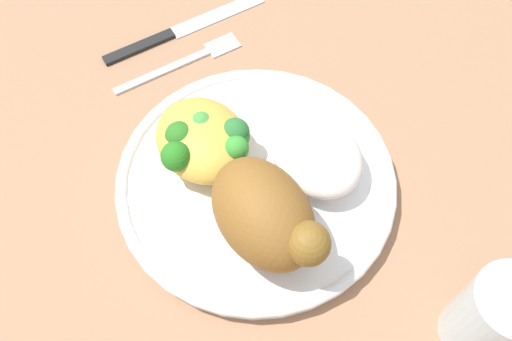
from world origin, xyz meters
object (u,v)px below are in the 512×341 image
at_px(fork, 185,61).
at_px(water_glass, 494,317).
at_px(roasted_chicken, 266,216).
at_px(knife, 172,33).
at_px(plate, 256,182).
at_px(rice_pile, 317,156).
at_px(mac_cheese_with_broccoli, 203,140).

xyz_separation_m(fork, water_glass, (0.37, 0.06, 0.04)).
bearing_deg(roasted_chicken, knife, 169.60).
bearing_deg(plate, water_glass, 20.51).
bearing_deg(fork, water_glass, 9.07).
bearing_deg(knife, fork, -9.32).
height_order(rice_pile, water_glass, water_glass).
distance_m(roasted_chicken, fork, 0.23).
relative_size(plate, rice_pile, 2.87).
xyz_separation_m(plate, rice_pile, (0.02, 0.05, 0.03)).
relative_size(rice_pile, knife, 0.46).
bearing_deg(mac_cheese_with_broccoli, roasted_chicken, 1.56).
xyz_separation_m(roasted_chicken, rice_pile, (-0.03, 0.07, -0.02)).
relative_size(fork, water_glass, 1.64).
bearing_deg(water_glass, knife, -172.78).
bearing_deg(rice_pile, plate, -111.57).
bearing_deg(mac_cheese_with_broccoli, rice_pile, 49.32).
bearing_deg(rice_pile, roasted_chicken, -66.72).
relative_size(mac_cheese_with_broccoli, fork, 0.65).
height_order(roasted_chicken, mac_cheese_with_broccoli, roasted_chicken).
relative_size(rice_pile, mac_cheese_with_broccoli, 0.95).
relative_size(roasted_chicken, mac_cheese_with_broccoli, 1.22).
relative_size(mac_cheese_with_broccoli, knife, 0.49).
bearing_deg(fork, mac_cheese_with_broccoli, -19.84).
distance_m(plate, roasted_chicken, 0.07).
xyz_separation_m(roasted_chicken, knife, (-0.26, 0.05, -0.05)).
height_order(plate, fork, plate).
height_order(roasted_chicken, water_glass, roasted_chicken).
bearing_deg(water_glass, fork, -170.93).
distance_m(fork, knife, 0.04).
relative_size(roasted_chicken, water_glass, 1.30).
xyz_separation_m(roasted_chicken, mac_cheese_with_broccoli, (-0.10, -0.00, -0.01)).
distance_m(rice_pile, fork, 0.19).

